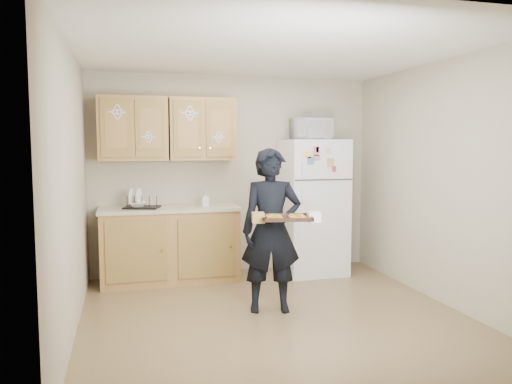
# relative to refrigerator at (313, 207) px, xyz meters

# --- Properties ---
(floor) EXTENTS (3.60, 3.60, 0.00)m
(floor) POSITION_rel_refrigerator_xyz_m (-0.95, -1.43, -0.85)
(floor) COLOR brown
(floor) RESTS_ON ground
(ceiling) EXTENTS (3.60, 3.60, 0.00)m
(ceiling) POSITION_rel_refrigerator_xyz_m (-0.95, -1.43, 1.65)
(ceiling) COLOR white
(ceiling) RESTS_ON wall_back
(wall_back) EXTENTS (3.60, 0.04, 2.50)m
(wall_back) POSITION_rel_refrigerator_xyz_m (-0.95, 0.37, 0.40)
(wall_back) COLOR #AFA48D
(wall_back) RESTS_ON floor
(wall_front) EXTENTS (3.60, 0.04, 2.50)m
(wall_front) POSITION_rel_refrigerator_xyz_m (-0.95, -3.23, 0.40)
(wall_front) COLOR #AFA48D
(wall_front) RESTS_ON floor
(wall_left) EXTENTS (0.04, 3.60, 2.50)m
(wall_left) POSITION_rel_refrigerator_xyz_m (-2.75, -1.43, 0.40)
(wall_left) COLOR #AFA48D
(wall_left) RESTS_ON floor
(wall_right) EXTENTS (0.04, 3.60, 2.50)m
(wall_right) POSITION_rel_refrigerator_xyz_m (0.85, -1.43, 0.40)
(wall_right) COLOR #AFA48D
(wall_right) RESTS_ON floor
(refrigerator) EXTENTS (0.75, 0.70, 1.70)m
(refrigerator) POSITION_rel_refrigerator_xyz_m (0.00, 0.00, 0.00)
(refrigerator) COLOR white
(refrigerator) RESTS_ON floor
(base_cabinet) EXTENTS (1.60, 0.60, 0.86)m
(base_cabinet) POSITION_rel_refrigerator_xyz_m (-1.80, 0.05, -0.42)
(base_cabinet) COLOR olive
(base_cabinet) RESTS_ON floor
(countertop) EXTENTS (1.64, 0.64, 0.04)m
(countertop) POSITION_rel_refrigerator_xyz_m (-1.80, 0.05, 0.03)
(countertop) COLOR #BFB792
(countertop) RESTS_ON base_cabinet
(upper_cab_left) EXTENTS (0.80, 0.33, 0.75)m
(upper_cab_left) POSITION_rel_refrigerator_xyz_m (-2.20, 0.18, 0.98)
(upper_cab_left) COLOR olive
(upper_cab_left) RESTS_ON wall_back
(upper_cab_right) EXTENTS (0.80, 0.33, 0.75)m
(upper_cab_right) POSITION_rel_refrigerator_xyz_m (-1.38, 0.18, 0.98)
(upper_cab_right) COLOR olive
(upper_cab_right) RESTS_ON wall_back
(cereal_box) EXTENTS (0.20, 0.07, 0.32)m
(cereal_box) POSITION_rel_refrigerator_xyz_m (0.52, 0.24, -0.69)
(cereal_box) COLOR gold
(cereal_box) RESTS_ON floor
(person) EXTENTS (0.64, 0.48, 1.60)m
(person) POSITION_rel_refrigerator_xyz_m (-0.93, -1.29, -0.05)
(person) COLOR black
(person) RESTS_ON floor
(baking_tray) EXTENTS (0.51, 0.41, 0.04)m
(baking_tray) POSITION_rel_refrigerator_xyz_m (-0.88, -1.58, 0.11)
(baking_tray) COLOR black
(baking_tray) RESTS_ON person
(pizza_front_left) EXTENTS (0.15, 0.15, 0.02)m
(pizza_front_left) POSITION_rel_refrigerator_xyz_m (-1.00, -1.64, 0.13)
(pizza_front_left) COLOR orange
(pizza_front_left) RESTS_ON baking_tray
(pizza_front_right) EXTENTS (0.15, 0.15, 0.02)m
(pizza_front_right) POSITION_rel_refrigerator_xyz_m (-0.79, -1.68, 0.13)
(pizza_front_right) COLOR orange
(pizza_front_right) RESTS_ON baking_tray
(pizza_back_left) EXTENTS (0.15, 0.15, 0.02)m
(pizza_back_left) POSITION_rel_refrigerator_xyz_m (-0.97, -1.49, 0.13)
(pizza_back_left) COLOR orange
(pizza_back_left) RESTS_ON baking_tray
(pizza_back_right) EXTENTS (0.15, 0.15, 0.02)m
(pizza_back_right) POSITION_rel_refrigerator_xyz_m (-0.76, -1.53, 0.13)
(pizza_back_right) COLOR orange
(pizza_back_right) RESTS_ON baking_tray
(microwave) EXTENTS (0.48, 0.32, 0.26)m
(microwave) POSITION_rel_refrigerator_xyz_m (-0.05, -0.05, 0.98)
(microwave) COLOR white
(microwave) RESTS_ON refrigerator
(foil_pan) EXTENTS (0.36, 0.28, 0.07)m
(foil_pan) POSITION_rel_refrigerator_xyz_m (0.06, -0.02, 1.15)
(foil_pan) COLOR #BCBBC3
(foil_pan) RESTS_ON microwave
(dish_rack) EXTENTS (0.46, 0.39, 0.16)m
(dish_rack) POSITION_rel_refrigerator_xyz_m (-2.12, 0.01, 0.13)
(dish_rack) COLOR black
(dish_rack) RESTS_ON countertop
(bowl) EXTENTS (0.25, 0.25, 0.06)m
(bowl) POSITION_rel_refrigerator_xyz_m (-2.17, 0.01, 0.10)
(bowl) COLOR white
(bowl) RESTS_ON dish_rack
(soap_bottle) EXTENTS (0.08, 0.08, 0.17)m
(soap_bottle) POSITION_rel_refrigerator_xyz_m (-1.38, -0.00, 0.14)
(soap_bottle) COLOR white
(soap_bottle) RESTS_ON countertop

